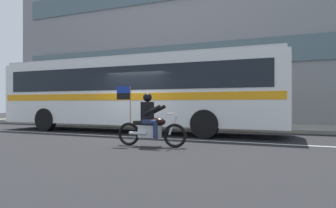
# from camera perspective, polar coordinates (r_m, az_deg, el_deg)

# --- Properties ---
(ground_plane) EXTENTS (60.00, 60.00, 0.00)m
(ground_plane) POSITION_cam_1_polar(r_m,az_deg,el_deg) (12.05, -6.25, -5.90)
(ground_plane) COLOR black
(sidewalk_curb) EXTENTS (28.00, 3.80, 0.15)m
(sidewalk_curb) POSITION_cam_1_polar(r_m,az_deg,el_deg) (16.67, 2.33, -3.97)
(sidewalk_curb) COLOR gray
(sidewalk_curb) RESTS_ON ground_plane
(lane_center_stripe) EXTENTS (26.60, 0.14, 0.01)m
(lane_center_stripe) POSITION_cam_1_polar(r_m,az_deg,el_deg) (11.53, -7.71, -6.15)
(lane_center_stripe) COLOR silver
(lane_center_stripe) RESTS_ON ground_plane
(office_building_facade) EXTENTS (28.00, 0.89, 12.05)m
(office_building_facade) POSITION_cam_1_polar(r_m,az_deg,el_deg) (19.38, 4.78, 14.35)
(office_building_facade) COLOR gray
(office_building_facade) RESTS_ON ground_plane
(transit_bus) EXTENTS (12.83, 2.64, 3.22)m
(transit_bus) POSITION_cam_1_polar(r_m,az_deg,el_deg) (13.37, -6.33, 2.78)
(transit_bus) COLOR white
(transit_bus) RESTS_ON ground_plane
(motorcycle_with_rider) EXTENTS (2.19, 0.64, 1.78)m
(motorcycle_with_rider) POSITION_cam_1_polar(r_m,az_deg,el_deg) (8.81, -3.35, -3.75)
(motorcycle_with_rider) COLOR black
(motorcycle_with_rider) RESTS_ON ground_plane
(fire_hydrant) EXTENTS (0.22, 0.30, 0.75)m
(fire_hydrant) POSITION_cam_1_polar(r_m,az_deg,el_deg) (16.23, -2.21, -2.51)
(fire_hydrant) COLOR #4C8C3F
(fire_hydrant) RESTS_ON sidewalk_curb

